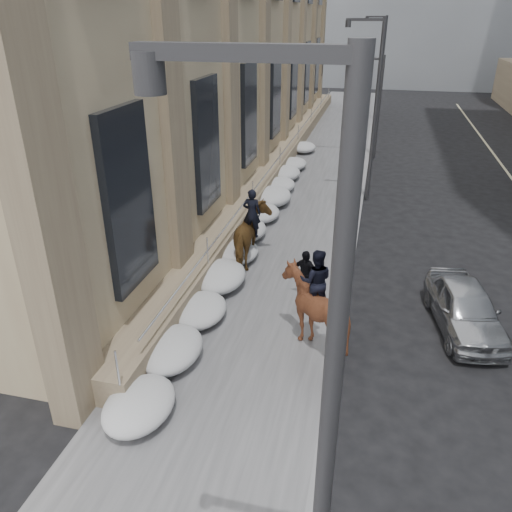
{
  "coord_description": "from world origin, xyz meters",
  "views": [
    {
      "loc": [
        3.06,
        -9.55,
        8.14
      ],
      "look_at": [
        -0.04,
        3.29,
        1.7
      ],
      "focal_mm": 35.0,
      "sensor_mm": 36.0,
      "label": 1
    }
  ],
  "objects_px": {
    "mounted_horse_right": "(314,307)",
    "car_silver": "(465,308)",
    "pedestrian": "(305,275)",
    "mounted_horse_left": "(252,235)"
  },
  "relations": [
    {
      "from": "pedestrian",
      "to": "car_silver",
      "type": "height_order",
      "value": "pedestrian"
    },
    {
      "from": "mounted_horse_right",
      "to": "car_silver",
      "type": "relative_size",
      "value": 0.7
    },
    {
      "from": "mounted_horse_left",
      "to": "mounted_horse_right",
      "type": "distance_m",
      "value": 5.16
    },
    {
      "from": "car_silver",
      "to": "mounted_horse_left",
      "type": "bearing_deg",
      "value": 150.95
    },
    {
      "from": "mounted_horse_left",
      "to": "mounted_horse_right",
      "type": "relative_size",
      "value": 0.98
    },
    {
      "from": "mounted_horse_right",
      "to": "pedestrian",
      "type": "bearing_deg",
      "value": -84.56
    },
    {
      "from": "mounted_horse_right",
      "to": "pedestrian",
      "type": "height_order",
      "value": "mounted_horse_right"
    },
    {
      "from": "mounted_horse_right",
      "to": "car_silver",
      "type": "xyz_separation_m",
      "value": [
        4.04,
        1.97,
        -0.63
      ]
    },
    {
      "from": "pedestrian",
      "to": "car_silver",
      "type": "bearing_deg",
      "value": 16.72
    },
    {
      "from": "mounted_horse_left",
      "to": "car_silver",
      "type": "distance_m",
      "value": 7.22
    }
  ]
}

